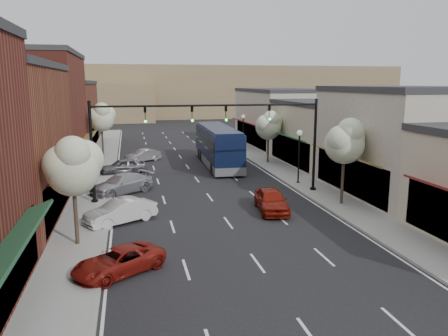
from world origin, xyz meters
TOP-DOWN VIEW (x-y plane):
  - ground at (0.00, 0.00)m, footprint 160.00×160.00m
  - sidewalk_left at (-8.40, 18.50)m, footprint 2.80×73.00m
  - sidewalk_right at (8.40, 18.50)m, footprint 2.80×73.00m
  - curb_left at (-7.00, 18.50)m, footprint 0.25×73.00m
  - curb_right at (7.00, 18.50)m, footprint 0.25×73.00m
  - bldg_left_midfar at (-14.24, 20.00)m, footprint 10.14×14.10m
  - bldg_left_far at (-14.22, 36.00)m, footprint 10.14×18.10m
  - bldg_right_midnear at (13.72, 6.00)m, footprint 9.14×12.10m
  - bldg_right_midfar at (13.70, 18.00)m, footprint 9.14×12.10m
  - bldg_right_far at (13.71, 32.00)m, footprint 9.14×16.10m
  - hill_far at (0.00, 90.00)m, footprint 120.00×30.00m
  - hill_near at (-25.00, 78.00)m, footprint 50.00×20.00m
  - signal_mast_right at (5.62, 8.00)m, footprint 8.22×0.46m
  - signal_mast_left at (-5.62, 8.00)m, footprint 8.22×0.46m
  - tree_right_near at (8.35, 3.94)m, footprint 2.85×2.65m
  - tree_right_far at (8.35, 19.94)m, footprint 2.85×2.65m
  - tree_left_near at (-8.25, -0.06)m, footprint 2.85×2.65m
  - tree_left_far at (-8.25, 25.94)m, footprint 2.85×2.65m
  - lamp_post_near at (7.80, 10.50)m, footprint 0.44×0.44m
  - lamp_post_far at (7.80, 28.00)m, footprint 0.44×0.44m
  - coach_bus at (3.07, 20.00)m, footprint 3.09×12.71m
  - red_hatchback at (3.23, 3.71)m, footprint 2.28×4.56m
  - parked_car_a at (-6.20, -3.78)m, footprint 4.45×3.82m
  - parked_car_b at (-6.20, 3.38)m, footprint 4.46×3.45m
  - parked_car_c at (-6.20, 10.56)m, footprint 5.26×4.55m
  - parked_car_d at (-6.20, 17.86)m, footprint 4.38×2.57m
  - parked_car_e at (-4.20, 23.83)m, footprint 4.03×3.23m

SIDE VIEW (x-z plane):
  - ground at x=0.00m, z-range 0.00..0.00m
  - curb_left at x=-7.00m, z-range -0.01..0.16m
  - curb_right at x=7.00m, z-range -0.01..0.16m
  - sidewalk_left at x=-8.40m, z-range 0.00..0.15m
  - sidewalk_right at x=8.40m, z-range 0.00..0.15m
  - parked_car_a at x=-6.20m, z-range 0.00..1.14m
  - parked_car_e at x=-4.20m, z-range 0.00..1.29m
  - parked_car_d at x=-6.20m, z-range 0.00..1.40m
  - parked_car_b at x=-6.20m, z-range 0.00..1.41m
  - parked_car_c at x=-6.20m, z-range 0.00..1.45m
  - red_hatchback at x=3.23m, z-range 0.00..1.49m
  - coach_bus at x=3.07m, z-range 0.07..3.94m
  - lamp_post_near at x=7.80m, z-range 0.79..5.23m
  - lamp_post_far at x=7.80m, z-range 0.79..5.23m
  - bldg_right_midfar at x=13.70m, z-range -0.03..6.37m
  - bldg_right_far at x=13.71m, z-range -0.04..7.36m
  - bldg_right_midnear at x=13.72m, z-range -0.04..7.86m
  - tree_right_far at x=8.35m, z-range 1.28..6.70m
  - hill_near at x=-25.00m, z-range 0.00..8.00m
  - bldg_left_far at x=-14.22m, z-range -0.04..8.36m
  - tree_left_near at x=-8.25m, z-range 1.38..7.07m
  - tree_right_near at x=8.35m, z-range 1.47..7.43m
  - tree_left_far at x=-8.25m, z-range 1.54..7.67m
  - signal_mast_right at x=5.62m, z-range 1.12..8.12m
  - signal_mast_left at x=-5.62m, z-range 1.12..8.12m
  - bldg_left_midfar at x=-14.24m, z-range -0.05..10.85m
  - hill_far at x=0.00m, z-range 0.00..12.00m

